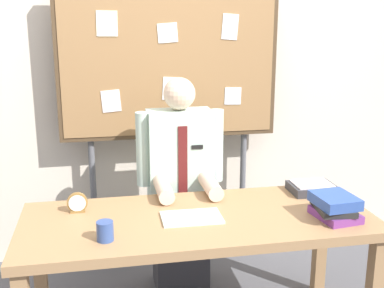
{
  "coord_description": "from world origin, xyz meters",
  "views": [
    {
      "loc": [
        -0.49,
        -2.34,
        1.75
      ],
      "look_at": [
        0.0,
        0.17,
        1.09
      ],
      "focal_mm": 45.7,
      "sensor_mm": 36.0,
      "label": 1
    }
  ],
  "objects_px": {
    "book_stack": "(335,207)",
    "bulletin_board": "(169,65)",
    "desk_clock": "(77,203)",
    "open_notebook": "(192,217)",
    "paper_tray": "(312,188)",
    "coffee_mug": "(105,231)",
    "person": "(180,195)",
    "desk": "(198,231)"
  },
  "relations": [
    {
      "from": "paper_tray",
      "to": "book_stack",
      "type": "bearing_deg",
      "value": -97.83
    },
    {
      "from": "desk",
      "to": "person",
      "type": "xyz_separation_m",
      "value": [
        0.0,
        0.57,
        -0.0
      ]
    },
    {
      "from": "paper_tray",
      "to": "coffee_mug",
      "type": "bearing_deg",
      "value": -160.66
    },
    {
      "from": "open_notebook",
      "to": "paper_tray",
      "type": "bearing_deg",
      "value": 18.08
    },
    {
      "from": "open_notebook",
      "to": "coffee_mug",
      "type": "height_order",
      "value": "coffee_mug"
    },
    {
      "from": "desk",
      "to": "paper_tray",
      "type": "xyz_separation_m",
      "value": [
        0.74,
        0.24,
        0.11
      ]
    },
    {
      "from": "desk",
      "to": "bulletin_board",
      "type": "bearing_deg",
      "value": 90.0
    },
    {
      "from": "book_stack",
      "to": "coffee_mug",
      "type": "relative_size",
      "value": 2.78
    },
    {
      "from": "coffee_mug",
      "to": "person",
      "type": "bearing_deg",
      "value": 57.6
    },
    {
      "from": "paper_tray",
      "to": "desk",
      "type": "bearing_deg",
      "value": -162.41
    },
    {
      "from": "bulletin_board",
      "to": "paper_tray",
      "type": "xyz_separation_m",
      "value": [
        0.74,
        -0.75,
        -0.67
      ]
    },
    {
      "from": "person",
      "to": "coffee_mug",
      "type": "height_order",
      "value": "person"
    },
    {
      "from": "desk",
      "to": "paper_tray",
      "type": "bearing_deg",
      "value": 17.59
    },
    {
      "from": "person",
      "to": "desk_clock",
      "type": "relative_size",
      "value": 12.76
    },
    {
      "from": "coffee_mug",
      "to": "paper_tray",
      "type": "bearing_deg",
      "value": 19.34
    },
    {
      "from": "desk_clock",
      "to": "desk",
      "type": "bearing_deg",
      "value": -16.28
    },
    {
      "from": "open_notebook",
      "to": "person",
      "type": "bearing_deg",
      "value": 86.13
    },
    {
      "from": "book_stack",
      "to": "person",
      "type": "bearing_deg",
      "value": 133.46
    },
    {
      "from": "paper_tray",
      "to": "desk_clock",
      "type": "bearing_deg",
      "value": -177.77
    },
    {
      "from": "person",
      "to": "book_stack",
      "type": "distance_m",
      "value": 1.01
    },
    {
      "from": "desk_clock",
      "to": "book_stack",
      "type": "bearing_deg",
      "value": -14.49
    },
    {
      "from": "person",
      "to": "paper_tray",
      "type": "relative_size",
      "value": 5.39
    },
    {
      "from": "bulletin_board",
      "to": "person",
      "type": "bearing_deg",
      "value": -89.99
    },
    {
      "from": "desk_clock",
      "to": "open_notebook",
      "type": "bearing_deg",
      "value": -19.09
    },
    {
      "from": "bulletin_board",
      "to": "desk_clock",
      "type": "height_order",
      "value": "bulletin_board"
    },
    {
      "from": "coffee_mug",
      "to": "paper_tray",
      "type": "relative_size",
      "value": 0.36
    },
    {
      "from": "person",
      "to": "paper_tray",
      "type": "distance_m",
      "value": 0.82
    },
    {
      "from": "book_stack",
      "to": "desk_clock",
      "type": "distance_m",
      "value": 1.36
    },
    {
      "from": "person",
      "to": "book_stack",
      "type": "xyz_separation_m",
      "value": [
        0.69,
        -0.73,
        0.15
      ]
    },
    {
      "from": "bulletin_board",
      "to": "paper_tray",
      "type": "distance_m",
      "value": 1.25
    },
    {
      "from": "book_stack",
      "to": "bulletin_board",
      "type": "bearing_deg",
      "value": 121.16
    },
    {
      "from": "person",
      "to": "bulletin_board",
      "type": "bearing_deg",
      "value": 90.01
    },
    {
      "from": "person",
      "to": "coffee_mug",
      "type": "bearing_deg",
      "value": -122.4
    },
    {
      "from": "person",
      "to": "bulletin_board",
      "type": "height_order",
      "value": "bulletin_board"
    },
    {
      "from": "coffee_mug",
      "to": "paper_tray",
      "type": "xyz_separation_m",
      "value": [
        1.23,
        0.43,
        -0.02
      ]
    },
    {
      "from": "person",
      "to": "paper_tray",
      "type": "xyz_separation_m",
      "value": [
        0.74,
        -0.33,
        0.11
      ]
    },
    {
      "from": "desk",
      "to": "coffee_mug",
      "type": "distance_m",
      "value": 0.54
    },
    {
      "from": "person",
      "to": "bulletin_board",
      "type": "relative_size",
      "value": 0.7
    },
    {
      "from": "book_stack",
      "to": "desk_clock",
      "type": "relative_size",
      "value": 2.39
    },
    {
      "from": "coffee_mug",
      "to": "paper_tray",
      "type": "distance_m",
      "value": 1.3
    },
    {
      "from": "person",
      "to": "coffee_mug",
      "type": "distance_m",
      "value": 0.92
    },
    {
      "from": "book_stack",
      "to": "open_notebook",
      "type": "height_order",
      "value": "book_stack"
    }
  ]
}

